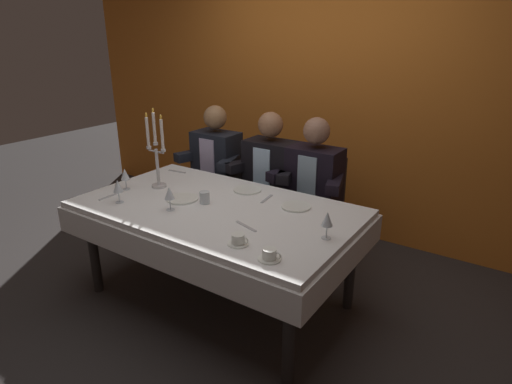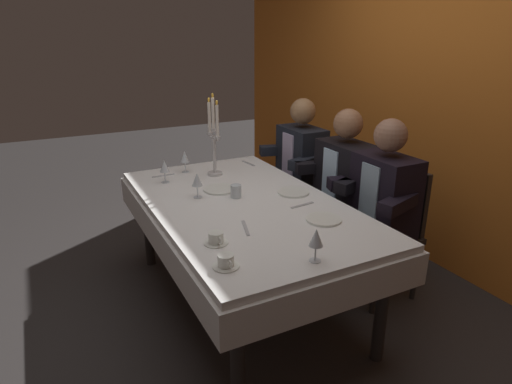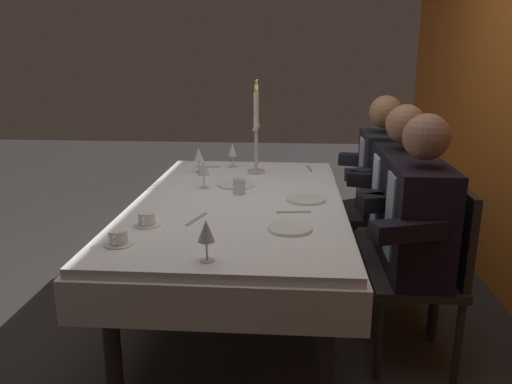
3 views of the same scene
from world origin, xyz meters
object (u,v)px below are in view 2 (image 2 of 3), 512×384
dinner_plate_0 (220,189)px  seated_diner_2 (385,195)px  wine_glass_1 (197,180)px  seated_diner_0 (302,158)px  wine_glass_3 (185,157)px  coffee_cup_1 (216,239)px  dinner_plate_1 (324,219)px  coffee_cup_0 (226,262)px  candelabra (214,142)px  dining_table (244,219)px  dinner_plate_2 (293,192)px  seated_diner_1 (345,177)px  wine_glass_2 (316,238)px  water_tumbler_0 (236,191)px  wine_glass_0 (164,167)px

dinner_plate_0 → seated_diner_2: bearing=58.4°
wine_glass_1 → seated_diner_0: size_ratio=0.13×
wine_glass_3 → coffee_cup_1: size_ratio=1.24×
dinner_plate_1 → coffee_cup_0: (0.23, -0.70, 0.02)m
candelabra → dinner_plate_1: bearing=12.0°
candelabra → dinner_plate_0: bearing=-16.3°
candelabra → wine_glass_3: bearing=-133.6°
dining_table → dinner_plate_1: (0.47, 0.28, 0.13)m
dinner_plate_1 → dinner_plate_2: same height
wine_glass_1 → seated_diner_1: size_ratio=0.13×
wine_glass_3 → coffee_cup_1: wine_glass_3 is taller
dinner_plate_2 → coffee_cup_1: 0.86m
dinner_plate_1 → wine_glass_3: wine_glass_3 is taller
wine_glass_1 → dinner_plate_1: bearing=36.8°
seated_diner_0 → wine_glass_2: bearing=-30.8°
dinner_plate_0 → wine_glass_3: wine_glass_3 is taller
wine_glass_2 → dinner_plate_0: bearing=-179.3°
dinner_plate_1 → dinner_plate_2: size_ratio=0.96×
water_tumbler_0 → seated_diner_0: seated_diner_0 is taller
dinner_plate_0 → coffee_cup_1: bearing=-24.1°
water_tumbler_0 → wine_glass_1: bearing=-117.2°
wine_glass_3 → coffee_cup_1: (1.22, -0.25, -0.09)m
dining_table → wine_glass_2: (0.84, -0.03, 0.24)m
candelabra → dining_table: bearing=-4.9°
dinner_plate_2 → wine_glass_3: size_ratio=1.27×
wine_glass_0 → coffee_cup_0: bearing=-4.1°
dinner_plate_2 → wine_glass_3: (-0.77, -0.48, 0.11)m
coffee_cup_1 → wine_glass_2: bearing=42.1°
seated_diner_2 → dinner_plate_2: bearing=-119.4°
dining_table → wine_glass_0: size_ratio=11.83×
dining_table → wine_glass_1: 0.39m
dinner_plate_0 → seated_diner_1: 0.94m
dining_table → wine_glass_1: bearing=-132.5°
wine_glass_3 → dinner_plate_1: bearing=18.0°
wine_glass_0 → wine_glass_3: 0.27m
seated_diner_0 → candelabra: bearing=-82.8°
dinner_plate_2 → seated_diner_1: (-0.13, 0.52, -0.01)m
wine_glass_0 → wine_glass_2: bearing=11.7°
dinner_plate_0 → dinner_plate_1: size_ratio=1.11×
wine_glass_1 → wine_glass_3: (-0.56, 0.10, 0.00)m
dinner_plate_2 → seated_diner_1: seated_diner_1 is taller
dinner_plate_0 → seated_diner_1: size_ratio=0.18×
dinner_plate_0 → seated_diner_1: bearing=80.8°
wine_glass_1 → seated_diner_2: size_ratio=0.13×
dinner_plate_0 → wine_glass_1: bearing=-71.0°
wine_glass_1 → seated_diner_1: bearing=85.4°
coffee_cup_1 → seated_diner_0: size_ratio=0.11×
water_tumbler_0 → coffee_cup_0: size_ratio=0.64×
coffee_cup_0 → water_tumbler_0: bearing=152.4°
dinner_plate_2 → wine_glass_3: bearing=-147.9°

